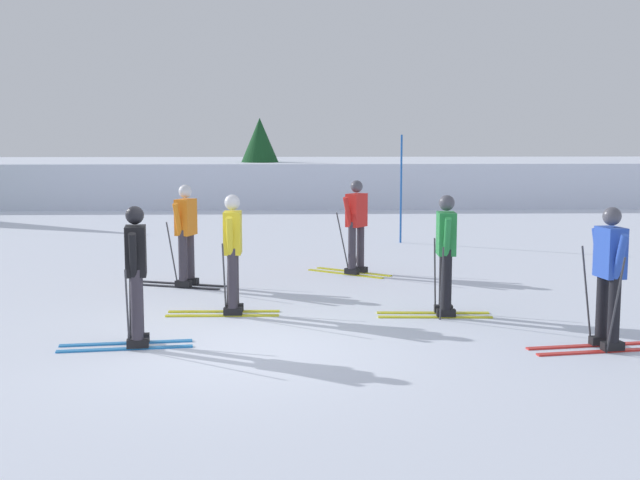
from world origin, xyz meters
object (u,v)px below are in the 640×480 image
skier_blue (609,274)px  skier_orange (185,232)px  skier_green (445,252)px  skier_black (136,272)px  trail_marker_pole (401,189)px  skier_red (356,224)px  conifer_far_left (260,154)px  skier_yellow (232,251)px

skier_blue → skier_orange: 7.00m
skier_green → skier_blue: 2.49m
skier_blue → skier_black: (-5.64, 0.30, -0.00)m
skier_blue → trail_marker_pole: (-1.25, 9.73, 0.33)m
skier_blue → skier_red: (-2.61, 5.43, -0.00)m
skier_green → conifer_far_left: 18.25m
skier_blue → skier_green: bearing=130.5°
skier_yellow → skier_orange: 2.39m
skier_green → skier_blue: size_ratio=1.00×
skier_blue → conifer_far_left: bearing=103.9°
skier_black → trail_marker_pole: trail_marker_pole is taller
skier_green → skier_red: bearing=105.7°
skier_yellow → skier_red: size_ratio=1.00×
conifer_far_left → skier_yellow: bearing=-89.1°
skier_green → skier_blue: same height
skier_black → conifer_far_left: size_ratio=0.57×
skier_blue → conifer_far_left: conifer_far_left is taller
skier_red → conifer_far_left: (-2.29, 14.40, 0.86)m
skier_orange → conifer_far_left: size_ratio=0.57×
skier_green → skier_blue: (1.61, -1.89, 0.00)m
skier_green → trail_marker_pole: (0.37, 7.83, 0.33)m
trail_marker_pole → skier_yellow: bearing=-113.7°
skier_green → trail_marker_pole: size_ratio=0.68×
trail_marker_pole → conifer_far_left: (-3.65, 10.10, 0.53)m
conifer_far_left → skier_green: bearing=-79.6°
trail_marker_pole → skier_orange: bearing=-128.3°
skier_yellow → trail_marker_pole: trail_marker_pole is taller
skier_orange → trail_marker_pole: size_ratio=0.69×
skier_orange → skier_red: bearing=21.3°
skier_green → skier_red: size_ratio=1.00×
skier_black → skier_blue: bearing=-3.0°
skier_orange → skier_blue: bearing=-37.7°
conifer_far_left → trail_marker_pole: bearing=-70.1°
conifer_far_left → skier_red: bearing=-81.0°
skier_black → conifer_far_left: bearing=87.8°
skier_red → skier_green: bearing=-74.3°
skier_green → trail_marker_pole: 7.85m
skier_orange → trail_marker_pole: (4.29, 5.44, 0.33)m
trail_marker_pole → conifer_far_left: conifer_far_left is taller
skier_black → skier_yellow: bearing=60.0°
skier_red → trail_marker_pole: 4.52m
skier_blue → conifer_far_left: 20.44m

